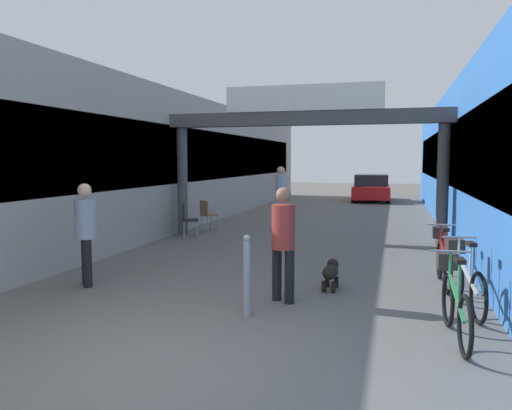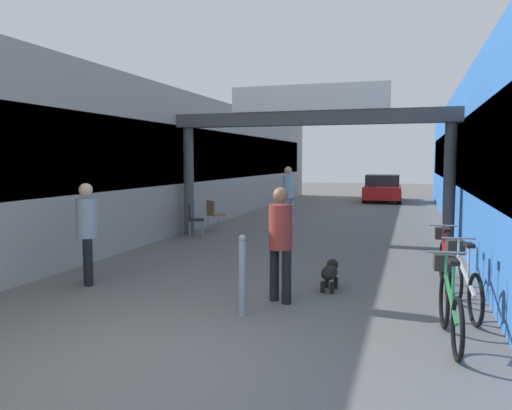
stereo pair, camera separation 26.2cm
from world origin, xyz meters
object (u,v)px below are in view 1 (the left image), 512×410
at_px(dog_on_leash, 331,272).
at_px(parked_car_red, 371,188).
at_px(pedestrian_with_dog, 283,237).
at_px(pedestrian_companion, 86,228).
at_px(cafe_chair_wood_farther, 207,213).
at_px(bicycle_silver_second, 465,278).
at_px(pedestrian_carrying_crate, 281,191).
at_px(cafe_chair_black_nearer, 187,217).
at_px(bollard_post_metal, 247,275).
at_px(bicycle_green_nearest, 454,301).
at_px(bicycle_red_third, 443,258).

distance_m(dog_on_leash, parked_car_red, 17.66).
height_order(pedestrian_with_dog, pedestrian_companion, pedestrian_companion).
height_order(pedestrian_with_dog, cafe_chair_wood_farther, pedestrian_with_dog).
bearing_deg(bicycle_silver_second, cafe_chair_wood_farther, 135.17).
height_order(pedestrian_carrying_crate, dog_on_leash, pedestrian_carrying_crate).
xyz_separation_m(dog_on_leash, parked_car_red, (-0.18, 17.65, 0.36)).
distance_m(bicycle_silver_second, parked_car_red, 18.36).
relative_size(pedestrian_carrying_crate, bicycle_silver_second, 1.10).
distance_m(pedestrian_with_dog, bicycle_silver_second, 2.56).
xyz_separation_m(pedestrian_with_dog, dog_on_leash, (0.58, 0.90, -0.67)).
bearing_deg(cafe_chair_black_nearer, pedestrian_with_dog, -54.07).
relative_size(bollard_post_metal, parked_car_red, 0.27).
bearing_deg(pedestrian_with_dog, bicycle_green_nearest, -21.86).
height_order(pedestrian_carrying_crate, bicycle_red_third, pedestrian_carrying_crate).
height_order(pedestrian_carrying_crate, cafe_chair_black_nearer, pedestrian_carrying_crate).
relative_size(dog_on_leash, parked_car_red, 0.15).
distance_m(bollard_post_metal, cafe_chair_black_nearer, 6.85).
bearing_deg(bicycle_green_nearest, bollard_post_metal, 177.27).
bearing_deg(parked_car_red, pedestrian_with_dog, -91.23).
relative_size(cafe_chair_black_nearer, parked_car_red, 0.22).
distance_m(bicycle_red_third, cafe_chair_black_nearer, 6.99).
bearing_deg(bicycle_green_nearest, cafe_chair_wood_farther, 128.84).
bearing_deg(pedestrian_with_dog, pedestrian_carrying_crate, 103.03).
xyz_separation_m(dog_on_leash, bicycle_green_nearest, (1.65, -1.79, 0.15)).
height_order(pedestrian_companion, cafe_chair_wood_farther, pedestrian_companion).
distance_m(pedestrian_companion, bicycle_red_third, 5.89).
bearing_deg(cafe_chair_wood_farther, cafe_chair_black_nearer, -92.78).
bearing_deg(bollard_post_metal, cafe_chair_black_nearer, 119.97).
distance_m(bicycle_green_nearest, bicycle_red_third, 2.59).
relative_size(pedestrian_companion, bicycle_silver_second, 1.00).
height_order(bicycle_silver_second, parked_car_red, parked_car_red).
relative_size(bicycle_silver_second, bollard_post_metal, 1.54).
relative_size(bollard_post_metal, cafe_chair_wood_farther, 1.22).
xyz_separation_m(pedestrian_companion, cafe_chair_black_nearer, (-0.43, 5.12, -0.42)).
bearing_deg(parked_car_red, cafe_chair_wood_farther, -108.61).
xyz_separation_m(pedestrian_companion, bicycle_red_third, (5.63, 1.65, -0.52)).
distance_m(bicycle_silver_second, bicycle_red_third, 1.40).
bearing_deg(pedestrian_carrying_crate, pedestrian_with_dog, -76.97).
distance_m(pedestrian_companion, cafe_chair_black_nearer, 5.15).
bearing_deg(bicycle_green_nearest, bicycle_red_third, 87.91).
relative_size(bicycle_green_nearest, bicycle_red_third, 1.00).
relative_size(bicycle_red_third, cafe_chair_wood_farther, 1.90).
distance_m(pedestrian_carrying_crate, cafe_chair_black_nearer, 3.70).
bearing_deg(parked_car_red, pedestrian_companion, -101.33).
xyz_separation_m(pedestrian_carrying_crate, bicycle_green_nearest, (4.16, -9.25, -0.63)).
distance_m(bicycle_green_nearest, cafe_chair_black_nearer, 8.51).
height_order(bollard_post_metal, parked_car_red, parked_car_red).
relative_size(pedestrian_carrying_crate, bicycle_green_nearest, 1.09).
bearing_deg(parked_car_red, cafe_chair_black_nearer, -107.18).
bearing_deg(pedestrian_carrying_crate, cafe_chair_wood_farther, -132.44).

